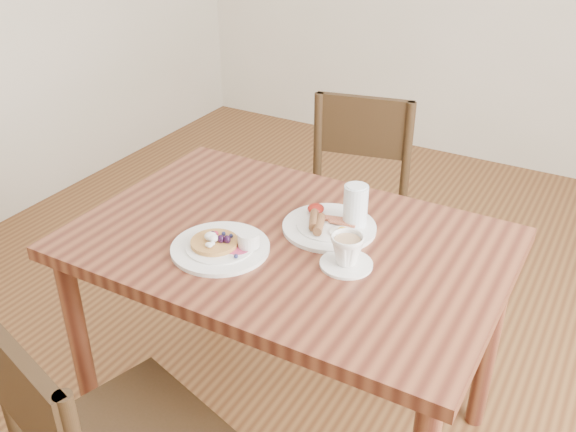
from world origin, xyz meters
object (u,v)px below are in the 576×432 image
(water_glass, at_px, (355,207))
(pancake_plate, at_px, (222,246))
(dining_table, at_px, (288,267))
(chair_far, at_px, (353,202))
(teacup_saucer, at_px, (347,252))
(breakfast_plate, at_px, (328,225))

(water_glass, bearing_deg, pancake_plate, -132.20)
(dining_table, xyz_separation_m, chair_far, (-0.12, 0.73, -0.16))
(teacup_saucer, bearing_deg, dining_table, 167.38)
(chair_far, bearing_deg, breakfast_plate, 94.72)
(pancake_plate, bearing_deg, chair_far, 89.71)
(pancake_plate, xyz_separation_m, teacup_saucer, (0.32, 0.10, 0.03))
(breakfast_plate, relative_size, teacup_saucer, 1.93)
(water_glass, bearing_deg, dining_table, -133.64)
(dining_table, xyz_separation_m, breakfast_plate, (0.08, 0.10, 0.11))
(dining_table, height_order, water_glass, water_glass)
(chair_far, relative_size, breakfast_plate, 3.26)
(chair_far, xyz_separation_m, pancake_plate, (-0.00, -0.87, 0.27))
(dining_table, distance_m, breakfast_plate, 0.17)
(chair_far, bearing_deg, water_glass, 101.36)
(pancake_plate, height_order, water_glass, water_glass)
(chair_far, distance_m, breakfast_plate, 0.71)
(chair_far, relative_size, water_glass, 6.63)
(pancake_plate, bearing_deg, teacup_saucer, 16.87)
(teacup_saucer, bearing_deg, chair_far, 112.54)
(chair_far, bearing_deg, dining_table, 86.81)
(teacup_saucer, bearing_deg, water_glass, 108.40)
(pancake_plate, xyz_separation_m, breakfast_plate, (0.20, 0.24, -0.00))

